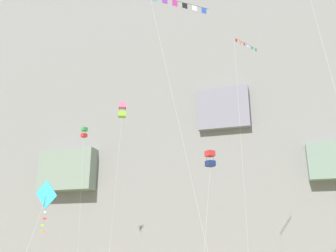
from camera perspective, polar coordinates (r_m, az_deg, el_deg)
The scene contains 7 objects.
cliff_face at distance 81.66m, azimuth 9.54°, elevation 7.32°, with size 180.00×25.31×76.29m.
kite_diamond_mid_left at distance 28.05m, azimuth -18.58°, elevation -10.44°, with size 2.53×5.00×8.15m.
kite_banner_near_cliff at distance 33.23m, azimuth 1.92°, elevation 17.26°, with size 5.17×4.12×24.12m.
kite_box_far_right at distance 50.04m, azimuth -12.98°, elevation -1.06°, with size 1.66×1.82×18.52m.
kite_box_upper_left at distance 45.41m, azimuth -7.17°, elevation 2.45°, with size 1.22×3.58×20.29m.
kite_box_mid_right at distance 35.73m, azimuth 6.60°, elevation -5.14°, with size 1.09×4.50×12.30m.
kite_banner_high_right at distance 41.88m, azimuth 12.03°, elevation 8.78°, with size 2.37×7.58×25.85m.
Camera 1 is at (8.27, -8.14, 3.73)m, focal length 38.96 mm.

